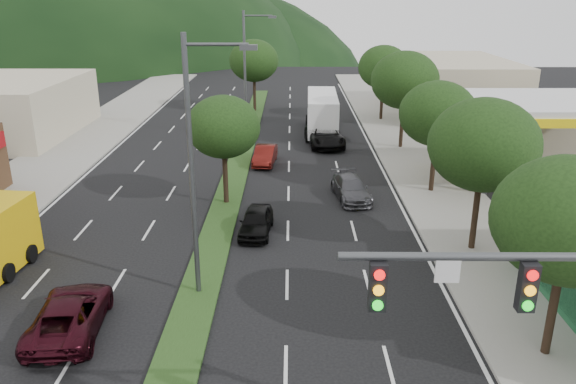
{
  "coord_description": "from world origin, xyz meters",
  "views": [
    {
      "loc": [
        3.66,
        -11.61,
        11.27
      ],
      "look_at": [
        3.51,
        13.54,
        2.3
      ],
      "focal_mm": 35.0,
      "sensor_mm": 36.0,
      "label": 1
    }
  ],
  "objects_px": {
    "tree_r_a": "(569,220)",
    "car_queue_c": "(265,155)",
    "streetlight_mid": "(247,69)",
    "motorhome": "(322,113)",
    "traffic_signal": "(548,329)",
    "tree_r_b": "(484,145)",
    "streetlight_near": "(196,158)",
    "tree_med_near": "(223,127)",
    "car_queue_b": "(351,188)",
    "tree_r_e": "(384,67)",
    "tree_med_far": "(254,61)",
    "tree_r_d": "(405,80)",
    "car_queue_a": "(256,221)",
    "tree_r_c": "(438,114)",
    "suv_maroon": "(70,314)",
    "car_queue_d": "(325,136)"
  },
  "relations": [
    {
      "from": "tree_r_e",
      "to": "tree_med_far",
      "type": "bearing_deg",
      "value": 161.57
    },
    {
      "from": "tree_r_b",
      "to": "streetlight_near",
      "type": "relative_size",
      "value": 0.69
    },
    {
      "from": "streetlight_near",
      "to": "streetlight_mid",
      "type": "distance_m",
      "value": 25.0
    },
    {
      "from": "tree_r_a",
      "to": "car_queue_c",
      "type": "xyz_separation_m",
      "value": [
        -10.16,
        21.84,
        -4.19
      ]
    },
    {
      "from": "streetlight_mid",
      "to": "motorhome",
      "type": "bearing_deg",
      "value": 17.17
    },
    {
      "from": "traffic_signal",
      "to": "streetlight_mid",
      "type": "xyz_separation_m",
      "value": [
        -8.82,
        34.54,
        0.94
      ]
    },
    {
      "from": "tree_med_far",
      "to": "car_queue_b",
      "type": "xyz_separation_m",
      "value": [
        7.11,
        -25.1,
        -4.38
      ]
    },
    {
      "from": "tree_r_d",
      "to": "suv_maroon",
      "type": "distance_m",
      "value": 29.76
    },
    {
      "from": "tree_r_b",
      "to": "streetlight_mid",
      "type": "bearing_deg",
      "value": 119.32
    },
    {
      "from": "car_queue_c",
      "to": "car_queue_d",
      "type": "bearing_deg",
      "value": 53.75
    },
    {
      "from": "tree_r_c",
      "to": "streetlight_mid",
      "type": "height_order",
      "value": "streetlight_mid"
    },
    {
      "from": "tree_r_d",
      "to": "tree_med_near",
      "type": "relative_size",
      "value": 1.19
    },
    {
      "from": "streetlight_near",
      "to": "suv_maroon",
      "type": "bearing_deg",
      "value": -148.3
    },
    {
      "from": "tree_r_b",
      "to": "tree_r_c",
      "type": "relative_size",
      "value": 1.07
    },
    {
      "from": "car_queue_c",
      "to": "car_queue_a",
      "type": "bearing_deg",
      "value": -84.33
    },
    {
      "from": "tree_r_e",
      "to": "traffic_signal",
      "type": "bearing_deg",
      "value": -94.09
    },
    {
      "from": "tree_r_e",
      "to": "motorhome",
      "type": "xyz_separation_m",
      "value": [
        -5.76,
        -5.14,
        -3.14
      ]
    },
    {
      "from": "streetlight_near",
      "to": "streetlight_mid",
      "type": "bearing_deg",
      "value": 90.0
    },
    {
      "from": "motorhome",
      "to": "car_queue_c",
      "type": "bearing_deg",
      "value": -114.39
    },
    {
      "from": "tree_med_near",
      "to": "suv_maroon",
      "type": "relative_size",
      "value": 1.25
    },
    {
      "from": "tree_med_near",
      "to": "streetlight_near",
      "type": "distance_m",
      "value": 10.07
    },
    {
      "from": "car_queue_b",
      "to": "tree_r_d",
      "type": "bearing_deg",
      "value": 58.38
    },
    {
      "from": "streetlight_mid",
      "to": "tree_r_e",
      "type": "bearing_deg",
      "value": 30.69
    },
    {
      "from": "tree_med_near",
      "to": "suv_maroon",
      "type": "distance_m",
      "value": 13.8
    },
    {
      "from": "tree_r_d",
      "to": "tree_r_b",
      "type": "bearing_deg",
      "value": -90.0
    },
    {
      "from": "car_queue_a",
      "to": "tree_r_c",
      "type": "bearing_deg",
      "value": 35.36
    },
    {
      "from": "car_queue_b",
      "to": "streetlight_mid",
      "type": "bearing_deg",
      "value": 108.25
    },
    {
      "from": "tree_r_a",
      "to": "motorhome",
      "type": "xyz_separation_m",
      "value": [
        -5.76,
        30.86,
        -3.07
      ]
    },
    {
      "from": "tree_r_e",
      "to": "tree_med_near",
      "type": "bearing_deg",
      "value": -118.61
    },
    {
      "from": "tree_r_e",
      "to": "streetlight_mid",
      "type": "bearing_deg",
      "value": -149.31
    },
    {
      "from": "tree_r_a",
      "to": "motorhome",
      "type": "bearing_deg",
      "value": 100.57
    },
    {
      "from": "suv_maroon",
      "to": "car_queue_a",
      "type": "bearing_deg",
      "value": -130.29
    },
    {
      "from": "tree_med_near",
      "to": "suv_maroon",
      "type": "bearing_deg",
      "value": -107.83
    },
    {
      "from": "car_queue_d",
      "to": "tree_r_c",
      "type": "bearing_deg",
      "value": -68.83
    },
    {
      "from": "tree_med_far",
      "to": "car_queue_b",
      "type": "height_order",
      "value": "tree_med_far"
    },
    {
      "from": "tree_r_c",
      "to": "tree_med_far",
      "type": "relative_size",
      "value": 0.93
    },
    {
      "from": "tree_r_d",
      "to": "suv_maroon",
      "type": "relative_size",
      "value": 1.49
    },
    {
      "from": "tree_med_far",
      "to": "suv_maroon",
      "type": "distance_m",
      "value": 39.09
    },
    {
      "from": "car_queue_c",
      "to": "motorhome",
      "type": "xyz_separation_m",
      "value": [
        4.4,
        9.03,
        1.12
      ]
    },
    {
      "from": "tree_r_b",
      "to": "tree_r_d",
      "type": "relative_size",
      "value": 0.97
    },
    {
      "from": "streetlight_near",
      "to": "tree_med_near",
      "type": "bearing_deg",
      "value": 91.18
    },
    {
      "from": "traffic_signal",
      "to": "tree_r_b",
      "type": "distance_m",
      "value": 13.87
    },
    {
      "from": "traffic_signal",
      "to": "tree_r_b",
      "type": "xyz_separation_m",
      "value": [
        2.97,
        13.54,
        0.39
      ]
    },
    {
      "from": "motorhome",
      "to": "tree_med_far",
      "type": "bearing_deg",
      "value": 125.9
    },
    {
      "from": "tree_med_near",
      "to": "tree_r_c",
      "type": "bearing_deg",
      "value": 9.46
    },
    {
      "from": "tree_r_a",
      "to": "streetlight_mid",
      "type": "xyz_separation_m",
      "value": [
        -11.79,
        29.0,
        0.76
      ]
    },
    {
      "from": "tree_r_d",
      "to": "suv_maroon",
      "type": "bearing_deg",
      "value": -123.11
    },
    {
      "from": "car_queue_d",
      "to": "traffic_signal",
      "type": "bearing_deg",
      "value": -91.84
    },
    {
      "from": "tree_med_near",
      "to": "car_queue_c",
      "type": "relative_size",
      "value": 1.57
    },
    {
      "from": "tree_r_a",
      "to": "suv_maroon",
      "type": "bearing_deg",
      "value": 175.16
    }
  ]
}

